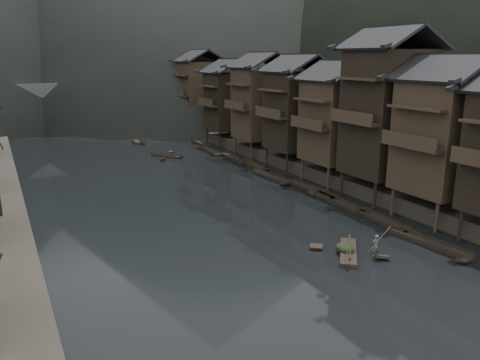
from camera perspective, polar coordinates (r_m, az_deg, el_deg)
water at (r=35.06m, az=2.89°, el=-8.52°), size 300.00×300.00×0.00m
right_bank at (r=86.02m, az=9.53°, el=5.89°), size 40.00×200.00×1.80m
stilt_houses at (r=58.01m, az=8.16°, el=9.96°), size 9.00×67.60×16.94m
moored_sampans at (r=63.57m, az=-0.16°, el=2.36°), size 2.96×72.90×0.47m
midriver_boats at (r=74.86m, az=-11.01°, el=3.98°), size 3.57×19.63×0.45m
stone_bridge at (r=101.41m, az=-18.45°, el=9.06°), size 40.00×6.00×9.00m
hero_sampan at (r=35.10m, az=13.06°, el=-8.51°), size 4.13×4.69×0.44m
cargo_heap at (r=34.91m, az=12.72°, el=-7.57°), size 1.18×1.54×0.71m
boatman at (r=34.51m, az=16.25°, el=-7.29°), size 0.63×0.46×1.59m
bamboo_pole at (r=33.85m, az=16.78°, el=-3.47°), size 0.80×2.72×3.17m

